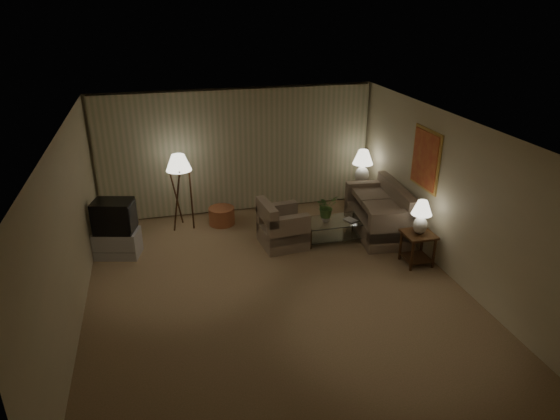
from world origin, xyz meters
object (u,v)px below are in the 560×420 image
object	(u,v)px
sofa	(378,214)
armchair	(283,228)
floor_lamp	(181,190)
table_lamp_far	(363,164)
ottoman	(222,216)
side_table_far	(361,192)
tv_cabinet	(118,243)
crt_tv	(114,216)
table_lamp_near	(421,214)
side_table_near	(418,243)
vase	(326,218)
coffee_table	(333,227)

from	to	relation	value
sofa	armchair	bearing A→B (deg)	-82.74
floor_lamp	table_lamp_far	bearing A→B (deg)	0.46
table_lamp_far	ottoman	size ratio (longest dim) A/B	1.42
side_table_far	ottoman	bearing A→B (deg)	-178.99
tv_cabinet	floor_lamp	xyz separation A→B (m)	(1.25, 0.94, 0.57)
side_table_far	crt_tv	size ratio (longest dim) A/B	0.76
floor_lamp	ottoman	bearing A→B (deg)	-1.72
table_lamp_far	armchair	bearing A→B (deg)	-148.84
table_lamp_near	crt_tv	bearing A→B (deg)	162.61
sofa	crt_tv	xyz separation A→B (m)	(-5.05, 0.28, 0.40)
floor_lamp	armchair	bearing A→B (deg)	-34.95
table_lamp_far	crt_tv	distance (m)	5.30
sofa	side_table_near	xyz separation A→B (m)	(0.15, -1.35, 0.01)
side_table_far	table_lamp_far	bearing A→B (deg)	0.00
ottoman	side_table_near	bearing A→B (deg)	-38.95
vase	side_table_far	bearing A→B (deg)	46.25
armchair	coffee_table	world-z (taller)	armchair
armchair	tv_cabinet	size ratio (longest dim) A/B	1.13
vase	armchair	bearing A→B (deg)	176.19
side_table_near	vase	bearing A→B (deg)	135.96
side_table_far	armchair	bearing A→B (deg)	-148.84
ottoman	crt_tv	bearing A→B (deg)	-155.95
sofa	floor_lamp	distance (m)	4.01
side_table_far	tv_cabinet	size ratio (longest dim) A/B	0.68
table_lamp_near	floor_lamp	world-z (taller)	floor_lamp
table_lamp_near	tv_cabinet	distance (m)	5.50
armchair	side_table_far	bearing A→B (deg)	-64.27
side_table_far	vase	bearing A→B (deg)	-133.75
table_lamp_near	table_lamp_far	size ratio (longest dim) A/B	0.80
tv_cabinet	crt_tv	bearing A→B (deg)	104.52
table_lamp_near	armchair	bearing A→B (deg)	148.59
coffee_table	floor_lamp	size ratio (longest dim) A/B	0.76
side_table_far	ottoman	xyz separation A→B (m)	(-3.15, -0.06, -0.22)
table_lamp_far	tv_cabinet	bearing A→B (deg)	-169.42
table_lamp_near	floor_lamp	size ratio (longest dim) A/B	0.39
sofa	armchair	world-z (taller)	sofa
side_table_far	table_lamp_near	xyz separation A→B (m)	(0.00, -2.60, 0.56)
coffee_table	ottoman	xyz separation A→B (m)	(-2.01, 1.29, -0.10)
ottoman	side_table_far	bearing A→B (deg)	1.01
tv_cabinet	table_lamp_near	bearing A→B (deg)	-2.87
sofa	side_table_near	world-z (taller)	sofa
side_table_near	armchair	bearing A→B (deg)	148.59
table_lamp_near	floor_lamp	bearing A→B (deg)	146.94
coffee_table	tv_cabinet	world-z (taller)	tv_cabinet
table_lamp_near	coffee_table	world-z (taller)	table_lamp_near
floor_lamp	table_lamp_near	bearing A→B (deg)	-33.06
ottoman	armchair	bearing A→B (deg)	-50.86
armchair	table_lamp_far	size ratio (longest dim) A/B	1.30
crt_tv	ottoman	distance (m)	2.33
crt_tv	vase	bearing A→B (deg)	8.99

